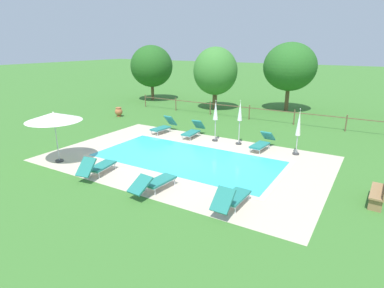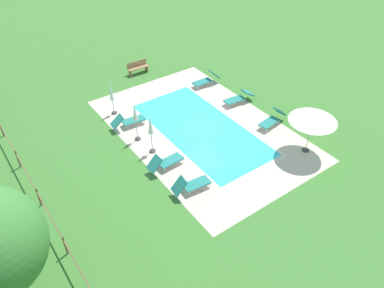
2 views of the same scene
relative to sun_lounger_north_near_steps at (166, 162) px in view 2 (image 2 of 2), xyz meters
name	(u,v)px [view 2 (image 2 of 2)]	position (x,y,z in m)	size (l,w,h in m)	color
ground_plane	(201,129)	(1.62, -3.37, -0.38)	(160.00, 160.00, 0.00)	#3D752D
pool_deck_paving	(201,129)	(1.62, -3.37, -0.38)	(12.84, 8.25, 0.01)	beige
swimming_pool_water	(201,129)	(1.62, -3.37, -0.38)	(8.69, 4.11, 0.01)	#38C6D1
pool_coping_rim	(201,129)	(1.62, -3.37, -0.38)	(9.17, 4.59, 0.01)	beige
sun_lounger_north_near_steps	(166,162)	(0.00, 0.00, 0.00)	(0.69, 1.96, 0.92)	#237A70
sun_lounger_north_mid	(238,98)	(2.48, -6.92, -0.02)	(0.79, 2.09, 0.77)	#237A70
sun_lounger_north_far	(129,121)	(4.24, -0.19, -0.01)	(0.77, 2.02, 0.87)	#237A70
sun_lounger_north_end	(272,119)	(-0.45, -6.93, 0.00)	(0.91, 2.00, 0.92)	#237A70
sun_lounger_south_near_corner	(192,185)	(-2.06, -0.09, 0.01)	(0.78, 1.93, 0.97)	#237A70
sun_lounger_south_mid	(206,80)	(5.45, -6.64, 0.00)	(0.65, 1.95, 0.92)	#237A70
patio_umbrella_open_foreground	(313,118)	(-3.19, -6.73, 1.72)	(2.43, 2.43, 2.35)	#383838
patio_umbrella_closed_row_west	(111,93)	(5.93, -0.07, 1.04)	(0.32, 0.32, 2.29)	#383838
patio_umbrella_closed_row_mid_west	(135,115)	(2.86, 0.03, 1.22)	(0.32, 0.32, 2.40)	#383838
patio_umbrella_closed_row_centre	(151,128)	(1.48, -0.09, 1.17)	(0.32, 0.32, 2.30)	#383838
wooden_bench_lawn_side	(138,67)	(9.59, -3.77, 0.08)	(0.50, 1.52, 0.87)	#937047
perimeter_fence	(27,174)	(2.73, 5.95, 0.31)	(22.30, 0.08, 1.05)	brown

